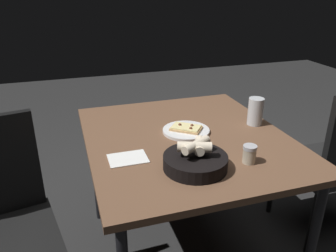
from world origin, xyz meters
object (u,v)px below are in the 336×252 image
(dining_table, at_px, (186,148))
(pizza_plate, at_px, (186,130))
(bread_basket, at_px, (196,160))
(beer_glass, at_px, (255,113))
(pepper_shaker, at_px, (249,155))

(dining_table, relative_size, pizza_plate, 4.64)
(pizza_plate, height_order, bread_basket, bread_basket)
(pizza_plate, height_order, beer_glass, beer_glass)
(bread_basket, bearing_deg, pepper_shaker, -6.56)
(beer_glass, bearing_deg, pepper_shaker, -123.88)
(dining_table, distance_m, pizza_plate, 0.09)
(beer_glass, bearing_deg, dining_table, -175.30)
(pizza_plate, bearing_deg, bread_basket, -104.25)
(pizza_plate, distance_m, beer_glass, 0.37)
(dining_table, height_order, beer_glass, beer_glass)
(bread_basket, height_order, beer_glass, beer_glass)
(bread_basket, distance_m, pepper_shaker, 0.22)
(pizza_plate, bearing_deg, pepper_shaker, -69.02)
(dining_table, bearing_deg, pepper_shaker, -64.31)
(pepper_shaker, bearing_deg, bread_basket, 173.44)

